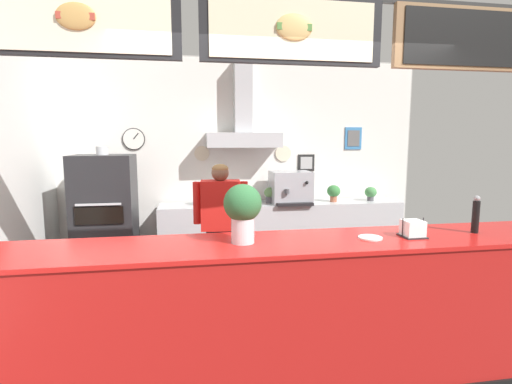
{
  "coord_description": "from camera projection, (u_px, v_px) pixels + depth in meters",
  "views": [
    {
      "loc": [
        -0.73,
        -2.85,
        1.79
      ],
      "look_at": [
        -0.11,
        0.81,
        1.28
      ],
      "focal_mm": 26.89,
      "sensor_mm": 36.0,
      "label": 1
    }
  ],
  "objects": [
    {
      "name": "potted_basil",
      "position": [
        270.0,
        194.0,
        5.27
      ],
      "size": [
        0.16,
        0.16,
        0.22
      ],
      "color": "#4C4C51",
      "rests_on": "back_prep_counter"
    },
    {
      "name": "potted_rosemary",
      "position": [
        202.0,
        196.0,
        5.1
      ],
      "size": [
        0.19,
        0.19,
        0.22
      ],
      "color": "#9E563D",
      "rests_on": "back_prep_counter"
    },
    {
      "name": "service_counter",
      "position": [
        298.0,
        315.0,
        2.73
      ],
      "size": [
        4.3,
        0.65,
        1.1
      ],
      "color": "#B21916",
      "rests_on": "ground_plane"
    },
    {
      "name": "pizza_oven",
      "position": [
        106.0,
        221.0,
        4.69
      ],
      "size": [
        0.71,
        0.65,
        1.71
      ],
      "color": "#232326",
      "rests_on": "ground_plane"
    },
    {
      "name": "back_prep_counter",
      "position": [
        282.0,
        236.0,
        5.37
      ],
      "size": [
        3.36,
        0.53,
        0.92
      ],
      "color": "#B7BABF",
      "rests_on": "ground_plane"
    },
    {
      "name": "back_wall_assembly",
      "position": [
        244.0,
        157.0,
        5.37
      ],
      "size": [
        5.14,
        2.87,
        2.92
      ],
      "color": "#9E9E99",
      "rests_on": "ground_plane"
    },
    {
      "name": "shop_worker",
      "position": [
        221.0,
        234.0,
        3.93
      ],
      "size": [
        0.55,
        0.25,
        1.55
      ],
      "rotation": [
        0.0,
        0.0,
        3.06
      ],
      "color": "#232328",
      "rests_on": "ground_plane"
    },
    {
      "name": "napkin_holder",
      "position": [
        413.0,
        229.0,
        2.75
      ],
      "size": [
        0.17,
        0.16,
        0.14
      ],
      "color": "#262628",
      "rests_on": "service_counter"
    },
    {
      "name": "pepper_grinder",
      "position": [
        476.0,
        214.0,
        2.86
      ],
      "size": [
        0.05,
        0.05,
        0.28
      ],
      "color": "black",
      "rests_on": "service_counter"
    },
    {
      "name": "condiment_plate",
      "position": [
        370.0,
        238.0,
        2.71
      ],
      "size": [
        0.17,
        0.17,
        0.01
      ],
      "color": "white",
      "rests_on": "service_counter"
    },
    {
      "name": "ground_plane",
      "position": [
        286.0,
        359.0,
        3.14
      ],
      "size": [
        6.38,
        6.38,
        0.0
      ],
      "primitive_type": "plane",
      "color": "#3F3A38"
    },
    {
      "name": "espresso_machine",
      "position": [
        291.0,
        188.0,
        5.27
      ],
      "size": [
        0.54,
        0.52,
        0.44
      ],
      "color": "#A3A5AD",
      "rests_on": "back_prep_counter"
    },
    {
      "name": "potted_oregano",
      "position": [
        334.0,
        192.0,
        5.38
      ],
      "size": [
        0.19,
        0.19,
        0.24
      ],
      "color": "#9E563D",
      "rests_on": "back_prep_counter"
    },
    {
      "name": "basil_vase",
      "position": [
        243.0,
        210.0,
        2.57
      ],
      "size": [
        0.26,
        0.26,
        0.4
      ],
      "color": "silver",
      "rests_on": "service_counter"
    },
    {
      "name": "potted_thyme",
      "position": [
        371.0,
        193.0,
        5.48
      ],
      "size": [
        0.17,
        0.17,
        0.2
      ],
      "color": "#4C4C51",
      "rests_on": "back_prep_counter"
    }
  ]
}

